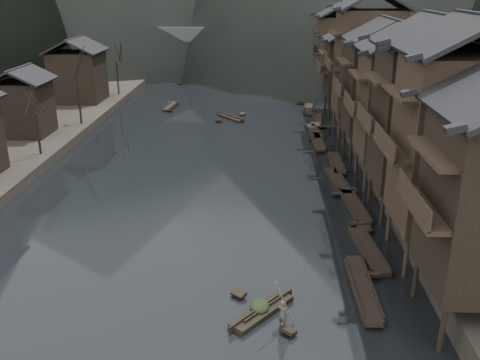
{
  "coord_description": "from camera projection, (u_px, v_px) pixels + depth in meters",
  "views": [
    {
      "loc": [
        5.49,
        -32.18,
        16.75
      ],
      "look_at": [
        3.8,
        6.24,
        2.5
      ],
      "focal_mm": 40.0,
      "sensor_mm": 36.0,
      "label": 1
    }
  ],
  "objects": [
    {
      "name": "water",
      "position": [
        180.0,
        246.0,
        36.19
      ],
      "size": [
        300.0,
        300.0,
        0.0
      ],
      "primitive_type": "plane",
      "color": "black",
      "rests_on": "ground"
    },
    {
      "name": "stilt_houses",
      "position": [
        390.0,
        71.0,
        49.99
      ],
      "size": [
        9.0,
        67.6,
        16.35
      ],
      "color": "black",
      "rests_on": "ground"
    },
    {
      "name": "left_houses",
      "position": [
        6.0,
        99.0,
        53.91
      ],
      "size": [
        8.1,
        53.2,
        8.73
      ],
      "color": "black",
      "rests_on": "left_bank"
    },
    {
      "name": "bare_trees",
      "position": [
        29.0,
        97.0,
        51.19
      ],
      "size": [
        3.8,
        60.54,
        7.59
      ],
      "color": "black",
      "rests_on": "left_bank"
    },
    {
      "name": "moored_sampans",
      "position": [
        325.0,
        152.0,
        55.53
      ],
      "size": [
        3.2,
        60.46,
        0.47
      ],
      "color": "black",
      "rests_on": "water"
    },
    {
      "name": "midriver_boats",
      "position": [
        210.0,
        90.0,
        87.05
      ],
      "size": [
        13.29,
        44.54,
        0.45
      ],
      "color": "black",
      "rests_on": "water"
    },
    {
      "name": "stone_bridge",
      "position": [
        235.0,
        47.0,
        101.86
      ],
      "size": [
        40.0,
        6.0,
        9.0
      ],
      "color": "#4C4C4F",
      "rests_on": "ground"
    },
    {
      "name": "hero_sampan",
      "position": [
        262.0,
        311.0,
        28.62
      ],
      "size": [
        3.64,
        4.25,
        0.43
      ],
      "color": "black",
      "rests_on": "water"
    },
    {
      "name": "cargo_heap",
      "position": [
        260.0,
        301.0,
        28.6
      ],
      "size": [
        1.06,
        1.38,
        0.63
      ],
      "primitive_type": "ellipsoid",
      "color": "black",
      "rests_on": "hero_sampan"
    },
    {
      "name": "boatman",
      "position": [
        283.0,
        310.0,
        27.0
      ],
      "size": [
        0.68,
        0.63,
        1.55
      ],
      "primitive_type": "imported",
      "rotation": [
        0.0,
        0.0,
        2.52
      ],
      "color": "#4E4E50",
      "rests_on": "hero_sampan"
    },
    {
      "name": "bamboo_pole",
      "position": [
        289.0,
        260.0,
        26.0
      ],
      "size": [
        1.35,
        1.84,
        4.17
      ],
      "primitive_type": "cylinder",
      "rotation": [
        0.48,
        0.0,
        -0.62
      ],
      "color": "#8C7A51",
      "rests_on": "boatman"
    }
  ]
}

